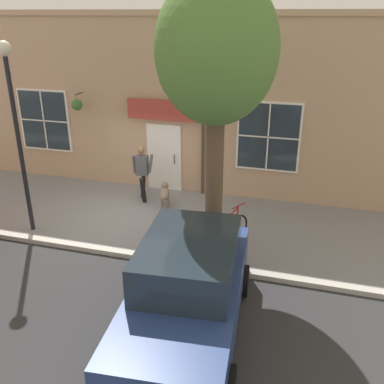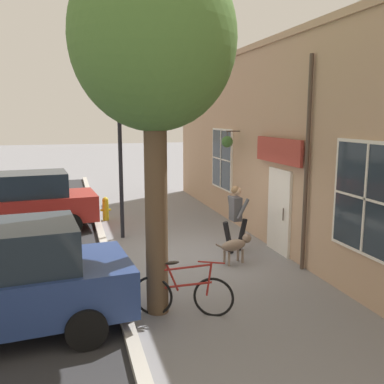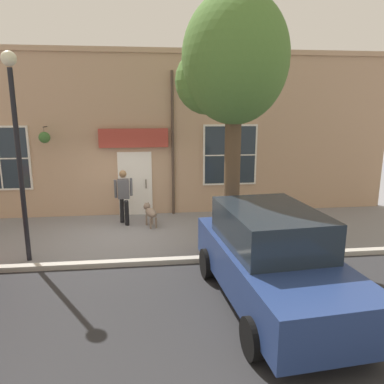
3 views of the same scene
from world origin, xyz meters
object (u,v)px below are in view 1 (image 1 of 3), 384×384
(pedestrian_walking, at_px, (142,168))
(street_tree_by_curb, at_px, (213,57))
(leaning_bicycle, at_px, (227,235))
(dog_on_leash, at_px, (165,193))
(street_lamp, at_px, (14,113))
(parked_car_mid_block, at_px, (188,289))

(pedestrian_walking, relative_size, street_tree_by_curb, 0.28)
(pedestrian_walking, height_order, street_tree_by_curb, street_tree_by_curb)
(street_tree_by_curb, distance_m, leaning_bicycle, 4.08)
(dog_on_leash, bearing_deg, leaning_bicycle, 50.05)
(pedestrian_walking, height_order, street_lamp, street_lamp)
(leaning_bicycle, height_order, parked_car_mid_block, parked_car_mid_block)
(leaning_bicycle, xyz_separation_m, street_lamp, (0.41, -5.08, 2.69))
(pedestrian_walking, bearing_deg, parked_car_mid_block, 29.56)
(leaning_bicycle, bearing_deg, street_lamp, -85.43)
(dog_on_leash, bearing_deg, street_tree_by_curb, 40.53)
(pedestrian_walking, xyz_separation_m, dog_on_leash, (0.30, 0.79, -0.57))
(pedestrian_walking, bearing_deg, dog_on_leash, 69.30)
(dog_on_leash, relative_size, leaning_bicycle, 0.64)
(pedestrian_walking, xyz_separation_m, parked_car_mid_block, (5.14, 2.91, -0.13))
(leaning_bicycle, xyz_separation_m, parked_car_mid_block, (2.98, -0.09, 0.50))
(dog_on_leash, relative_size, parked_car_mid_block, 0.23)
(street_tree_by_curb, relative_size, street_lamp, 1.29)
(pedestrian_walking, relative_size, parked_car_mid_block, 0.38)
(pedestrian_walking, relative_size, street_lamp, 0.36)
(leaning_bicycle, relative_size, street_lamp, 0.35)
(leaning_bicycle, bearing_deg, parked_car_mid_block, -1.76)
(pedestrian_walking, height_order, parked_car_mid_block, parked_car_mid_block)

